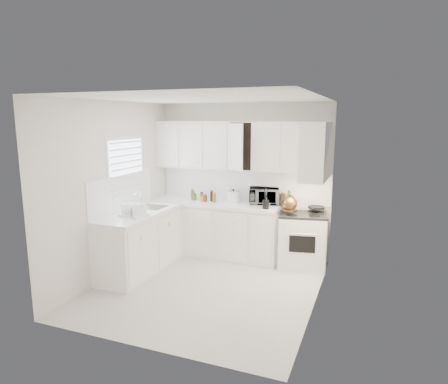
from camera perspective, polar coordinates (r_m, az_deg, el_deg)
The scene contains 38 objects.
floor at distance 5.73m, azimuth -2.60°, elevation -13.60°, with size 3.20×3.20×0.00m, color silver.
ceiling at distance 5.24m, azimuth -2.84°, elevation 13.32°, with size 3.20×3.20×0.00m, color white.
wall_back at distance 6.81m, azimuth 2.74°, elevation 1.71°, with size 3.00×3.00×0.00m, color white.
wall_front at distance 3.96m, azimuth -12.13°, elevation -5.00°, with size 3.00×3.00×0.00m, color white.
wall_left at distance 6.09m, azimuth -15.74°, elevation 0.27°, with size 3.20×3.20×0.00m, color white.
wall_right at distance 4.93m, azimuth 13.44°, elevation -1.98°, with size 3.20×3.20×0.00m, color white.
window_blinds at distance 6.32m, azimuth -13.81°, elevation 3.02°, with size 0.06×0.96×1.06m, color white, non-canonical shape.
lower_cabinets_back at distance 6.85m, azimuth -1.24°, elevation -5.51°, with size 2.22×0.60×0.90m, color white, non-canonical shape.
lower_cabinets_left at distance 6.28m, azimuth -12.04°, elevation -7.25°, with size 0.60×1.60×0.90m, color white, non-canonical shape.
countertop_back at distance 6.72m, azimuth -1.29°, elevation -1.64°, with size 2.24×0.64×0.05m, color white.
countertop_left at distance 6.15m, azimuth -12.13°, elevation -3.04°, with size 0.64×1.62×0.05m, color white.
backsplash_back at distance 6.81m, azimuth 2.70°, elevation 1.08°, with size 2.98×0.02×0.55m, color white.
backsplash_left at distance 6.25m, azimuth -14.54°, elevation -0.11°, with size 0.02×1.60×0.55m, color white.
upper_cabinets_back at distance 6.62m, azimuth 2.30°, elevation 3.22°, with size 3.00×0.33×0.80m, color white, non-canonical shape.
upper_cabinets_right at distance 5.72m, azimuth 13.02°, elevation 1.78°, with size 0.33×0.90×0.80m, color white, non-canonical shape.
sink at distance 6.40m, azimuth -10.47°, elevation -1.11°, with size 0.42×0.38×0.30m, color gray, non-canonical shape.
stove at distance 6.42m, azimuth 11.21°, elevation -5.79°, with size 0.73×0.60×1.12m, color white, non-canonical shape.
tea_kettle at distance 6.17m, azimuth 9.48°, elevation -1.49°, with size 0.29×0.24×0.27m, color brown, non-canonical shape.
frying_pan at distance 6.45m, azimuth 13.17°, elevation -2.09°, with size 0.26×0.44×0.04m, color black, non-canonical shape.
microwave at distance 6.57m, azimuth 5.79°, elevation -0.30°, with size 0.48×0.27×0.33m, color gray.
rice_cooker at distance 6.67m, azimuth 1.36°, elevation -0.53°, with size 0.23×0.23×0.23m, color white, non-canonical shape.
paper_towel at distance 6.76m, azimuth 0.62°, elevation -0.19°, with size 0.12×0.12×0.27m, color white.
utensil_crock at distance 6.21m, azimuth 6.06°, elevation -0.91°, with size 0.11×0.11×0.33m, color black, non-canonical shape.
dish_rack at distance 5.88m, azimuth -12.90°, elevation -2.40°, with size 0.38×0.29×0.21m, color white, non-canonical shape.
spice_left_0 at distance 7.00m, azimuth -4.36°, elevation -0.42°, with size 0.06×0.06×0.13m, color brown.
spice_left_1 at distance 6.89m, azimuth -4.12°, elevation -0.59°, with size 0.06×0.06×0.13m, color #3C6F25.
spice_left_2 at distance 6.94m, azimuth -3.25°, elevation -0.50°, with size 0.06×0.06×0.13m, color #CA531B.
spice_left_3 at distance 6.83m, azimuth -2.98°, elevation -0.68°, with size 0.06×0.06×0.13m, color gold.
spice_left_4 at distance 6.88m, azimuth -2.11°, elevation -0.59°, with size 0.06×0.06×0.13m, color #582D19.
spice_left_5 at distance 6.77m, azimuth -1.83°, elevation -0.77°, with size 0.06×0.06×0.13m, color black.
spice_left_6 at distance 6.83m, azimuth -0.95°, elevation -0.68°, with size 0.06×0.06×0.13m, color brown.
sauce_right_0 at distance 6.56m, azimuth 7.14°, elevation -0.96°, with size 0.06×0.06×0.19m, color #CA531B.
sauce_right_1 at distance 6.49m, azimuth 7.48°, elevation -1.09°, with size 0.06×0.06×0.19m, color gold.
sauce_right_2 at distance 6.53m, azimuth 8.07°, elevation -1.02°, with size 0.06×0.06×0.19m, color #582D19.
sauce_right_3 at distance 6.47m, azimuth 8.43°, elevation -1.16°, with size 0.06×0.06×0.19m, color black.
sauce_right_4 at distance 6.51m, azimuth 9.02°, elevation -1.09°, with size 0.06×0.06×0.19m, color brown.
sauce_right_5 at distance 6.44m, azimuth 9.38°, elevation -1.23°, with size 0.06×0.06×0.19m, color #3C6F25.
sauce_right_6 at distance 6.49m, azimuth 9.96°, elevation -1.16°, with size 0.06×0.06×0.19m, color #CA531B.
Camera 1 is at (2.12, -4.78, 2.35)m, focal length 31.68 mm.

